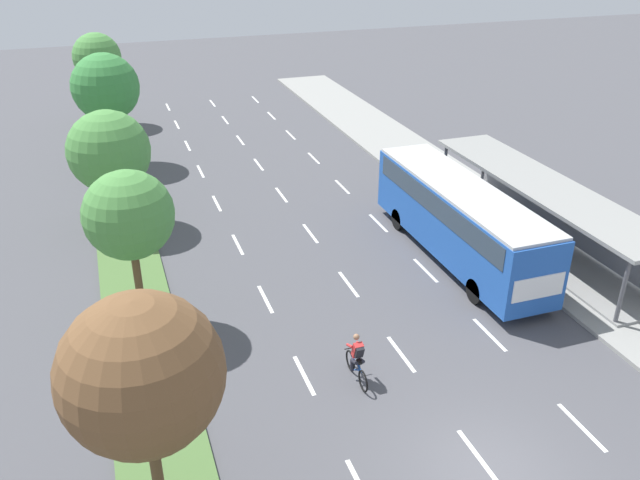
# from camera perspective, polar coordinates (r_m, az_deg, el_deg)

# --- Properties ---
(ground_plane) EXTENTS (140.00, 140.00, 0.00)m
(ground_plane) POSITION_cam_1_polar(r_m,az_deg,el_deg) (19.25, 14.54, -18.94)
(ground_plane) COLOR #4C4C51
(median_strip) EXTENTS (2.60, 52.00, 0.12)m
(median_strip) POSITION_cam_1_polar(r_m,az_deg,el_deg) (33.53, -17.02, 1.90)
(median_strip) COLOR #4C7038
(median_strip) RESTS_ON ground
(sidewalk_right) EXTENTS (4.50, 52.00, 0.15)m
(sidewalk_right) POSITION_cam_1_polar(r_m,az_deg,el_deg) (37.95, 10.33, 5.62)
(sidewalk_right) COLOR gray
(sidewalk_right) RESTS_ON ground
(lane_divider_left) EXTENTS (0.14, 46.71, 0.01)m
(lane_divider_left) POSITION_cam_1_polar(r_m,az_deg,el_deg) (32.00, -8.22, 1.53)
(lane_divider_left) COLOR white
(lane_divider_left) RESTS_ON ground
(lane_divider_center) EXTENTS (0.14, 46.71, 0.01)m
(lane_divider_center) POSITION_cam_1_polar(r_m,az_deg,el_deg) (32.74, -2.22, 2.40)
(lane_divider_center) COLOR white
(lane_divider_center) RESTS_ON ground
(lane_divider_right) EXTENTS (0.14, 46.71, 0.01)m
(lane_divider_right) POSITION_cam_1_polar(r_m,az_deg,el_deg) (33.82, 3.47, 3.20)
(lane_divider_right) COLOR white
(lane_divider_right) RESTS_ON ground
(bus_shelter) EXTENTS (2.90, 13.85, 2.86)m
(bus_shelter) POSITION_cam_1_polar(r_m,az_deg,el_deg) (30.47, 19.23, 2.75)
(bus_shelter) COLOR gray
(bus_shelter) RESTS_ON sidewalk_right
(bus) EXTENTS (2.54, 11.29, 3.37)m
(bus) POSITION_cam_1_polar(r_m,az_deg,el_deg) (28.19, 12.14, 2.20)
(bus) COLOR #2356B2
(bus) RESTS_ON ground
(cyclist) EXTENTS (0.46, 1.82, 1.71)m
(cyclist) POSITION_cam_1_polar(r_m,az_deg,el_deg) (21.05, 3.27, -10.49)
(cyclist) COLOR black
(cyclist) RESTS_ON ground
(median_tree_nearest) EXTENTS (3.70, 3.70, 6.30)m
(median_tree_nearest) POSITION_cam_1_polar(r_m,az_deg,el_deg) (14.92, -15.41, -11.30)
(median_tree_nearest) COLOR brown
(median_tree_nearest) RESTS_ON median_strip
(median_tree_second) EXTENTS (3.09, 3.09, 5.87)m
(median_tree_second) POSITION_cam_1_polar(r_m,az_deg,el_deg) (22.77, -16.47, 2.08)
(median_tree_second) COLOR brown
(median_tree_second) RESTS_ON median_strip
(median_tree_third) EXTENTS (3.78, 3.78, 5.58)m
(median_tree_third) POSITION_cam_1_polar(r_m,az_deg,el_deg) (31.35, -18.07, 7.41)
(median_tree_third) COLOR brown
(median_tree_third) RESTS_ON median_strip
(median_tree_fourth) EXTENTS (3.82, 3.82, 6.47)m
(median_tree_fourth) POSITION_cam_1_polar(r_m,az_deg,el_deg) (39.75, -18.35, 12.62)
(median_tree_fourth) COLOR brown
(median_tree_fourth) RESTS_ON median_strip
(median_tree_fifth) EXTENTS (3.25, 3.25, 6.22)m
(median_tree_fifth) POSITION_cam_1_polar(r_m,az_deg,el_deg) (48.50, -19.02, 14.95)
(median_tree_fifth) COLOR brown
(median_tree_fifth) RESTS_ON median_strip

